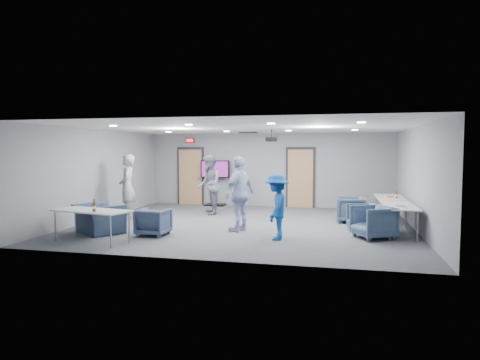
% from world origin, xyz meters
% --- Properties ---
extents(floor, '(9.00, 9.00, 0.00)m').
position_xyz_m(floor, '(0.00, 0.00, 0.00)').
color(floor, '#3A3D42').
rests_on(floor, ground).
extents(ceiling, '(9.00, 9.00, 0.00)m').
position_xyz_m(ceiling, '(0.00, 0.00, 2.70)').
color(ceiling, white).
rests_on(ceiling, wall_back).
extents(wall_back, '(9.00, 0.02, 2.70)m').
position_xyz_m(wall_back, '(0.00, 4.00, 1.35)').
color(wall_back, gray).
rests_on(wall_back, floor).
extents(wall_front, '(9.00, 0.02, 2.70)m').
position_xyz_m(wall_front, '(0.00, -4.00, 1.35)').
color(wall_front, gray).
rests_on(wall_front, floor).
extents(wall_left, '(0.02, 8.00, 2.70)m').
position_xyz_m(wall_left, '(-4.50, 0.00, 1.35)').
color(wall_left, gray).
rests_on(wall_left, floor).
extents(wall_right, '(0.02, 8.00, 2.70)m').
position_xyz_m(wall_right, '(4.50, 0.00, 1.35)').
color(wall_right, gray).
rests_on(wall_right, floor).
extents(door_left, '(1.06, 0.17, 2.24)m').
position_xyz_m(door_left, '(-3.00, 3.95, 1.07)').
color(door_left, black).
rests_on(door_left, wall_back).
extents(door_right, '(1.06, 0.17, 2.24)m').
position_xyz_m(door_right, '(1.20, 3.95, 1.07)').
color(door_right, black).
rests_on(door_right, wall_back).
extents(exit_sign, '(0.32, 0.08, 0.16)m').
position_xyz_m(exit_sign, '(-3.00, 3.93, 2.45)').
color(exit_sign, black).
rests_on(exit_sign, wall_back).
extents(hvac_diffuser, '(0.60, 0.60, 0.03)m').
position_xyz_m(hvac_diffuser, '(-0.50, 2.80, 2.69)').
color(hvac_diffuser, black).
rests_on(hvac_diffuser, ceiling).
extents(downlights, '(6.18, 3.78, 0.02)m').
position_xyz_m(downlights, '(0.00, 0.00, 2.68)').
color(downlights, white).
rests_on(downlights, ceiling).
extents(person_a, '(0.72, 0.84, 1.96)m').
position_xyz_m(person_a, '(-3.63, 0.08, 0.98)').
color(person_a, gray).
rests_on(person_a, floor).
extents(person_b, '(1.00, 1.13, 1.92)m').
position_xyz_m(person_b, '(-1.54, 1.59, 0.96)').
color(person_b, slate).
rests_on(person_b, floor).
extents(person_c, '(0.88, 1.22, 1.93)m').
position_xyz_m(person_c, '(0.07, -0.98, 0.96)').
color(person_c, '#ACBCDD').
rests_on(person_c, floor).
extents(person_d, '(0.60, 1.01, 1.54)m').
position_xyz_m(person_d, '(1.14, -1.81, 0.77)').
color(person_d, '#174B9B').
rests_on(person_d, floor).
extents(chair_right_a, '(0.81, 0.79, 0.74)m').
position_xyz_m(chair_right_a, '(2.90, 1.04, 0.37)').
color(chair_right_a, '#374A5F').
rests_on(chair_right_a, floor).
extents(chair_right_b, '(0.95, 0.94, 0.69)m').
position_xyz_m(chair_right_b, '(3.21, -0.22, 0.35)').
color(chair_right_b, '#384A60').
rests_on(chair_right_b, floor).
extents(chair_right_c, '(1.14, 1.13, 0.77)m').
position_xyz_m(chair_right_c, '(3.35, -1.17, 0.39)').
color(chair_right_c, '#3C4F68').
rests_on(chair_right_c, floor).
extents(chair_front_a, '(0.74, 0.76, 0.66)m').
position_xyz_m(chair_front_a, '(-1.86, -2.00, 0.33)').
color(chair_front_a, '#3C4967').
rests_on(chair_front_a, floor).
extents(chair_front_b, '(1.48, 1.44, 0.73)m').
position_xyz_m(chair_front_b, '(-3.31, -2.05, 0.36)').
color(chair_front_b, '#313F55').
rests_on(chair_front_b, floor).
extents(table_right_a, '(0.76, 1.83, 0.73)m').
position_xyz_m(table_right_a, '(4.00, 1.35, 0.69)').
color(table_right_a, silver).
rests_on(table_right_a, floor).
extents(table_right_b, '(0.75, 1.81, 0.73)m').
position_xyz_m(table_right_b, '(4.00, -0.55, 0.69)').
color(table_right_b, silver).
rests_on(table_right_b, floor).
extents(table_front_left, '(1.93, 1.13, 0.73)m').
position_xyz_m(table_front_left, '(-2.91, -3.00, 0.69)').
color(table_front_left, silver).
rests_on(table_front_left, floor).
extents(bottle_front, '(0.07, 0.07, 0.28)m').
position_xyz_m(bottle_front, '(-2.69, -3.23, 0.83)').
color(bottle_front, '#502E0D').
rests_on(bottle_front, table_front_left).
extents(bottle_right, '(0.06, 0.06, 0.23)m').
position_xyz_m(bottle_right, '(4.14, 1.05, 0.82)').
color(bottle_right, '#502E0D').
rests_on(bottle_right, table_right_a).
extents(snack_box, '(0.21, 0.17, 0.04)m').
position_xyz_m(snack_box, '(3.96, 1.11, 0.75)').
color(snack_box, '#DB5E36').
rests_on(snack_box, table_right_a).
extents(wrapper, '(0.25, 0.18, 0.05)m').
position_xyz_m(wrapper, '(4.00, -0.84, 0.76)').
color(wrapper, silver).
rests_on(wrapper, table_right_b).
extents(tv_stand, '(1.11, 0.53, 1.70)m').
position_xyz_m(tv_stand, '(-1.96, 3.75, 0.96)').
color(tv_stand, black).
rests_on(tv_stand, floor).
extents(projector, '(0.33, 0.32, 0.36)m').
position_xyz_m(projector, '(0.59, 1.00, 2.40)').
color(projector, black).
rests_on(projector, ceiling).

